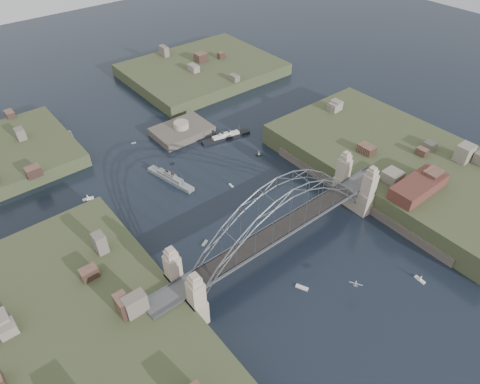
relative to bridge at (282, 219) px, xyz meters
name	(u,v)px	position (x,y,z in m)	size (l,w,h in m)	color
ground	(279,250)	(0.00, 0.00, -12.32)	(500.00, 500.00, 0.00)	black
bridge	(282,219)	(0.00, 0.00, 0.00)	(84.00, 13.80, 24.60)	#4F4F52
shore_west	(90,365)	(-57.32, 0.00, -10.35)	(50.50, 90.00, 12.00)	#3A4326
shore_east	(399,169)	(57.32, 0.00, -10.35)	(50.50, 90.00, 12.00)	#3A4326
headland_ne	(203,73)	(50.00, 110.00, -11.57)	(70.00, 55.00, 9.50)	#3A4326
fort_island	(182,135)	(12.00, 70.00, -12.66)	(22.00, 16.00, 9.40)	#4C433C
wharf_shed	(418,186)	(44.00, -14.00, -2.32)	(20.00, 8.00, 4.00)	#592D26
finger_pier	(442,241)	(39.00, -28.00, -11.62)	(4.00, 22.00, 1.40)	#4F4F52
naval_cruiser_near	(170,178)	(-7.45, 47.16, -11.38)	(7.00, 20.46, 6.10)	gray
naval_cruiser_far	(72,140)	(-24.42, 92.37, -11.58)	(4.07, 14.29, 4.78)	gray
ocean_liner	(226,137)	(23.71, 56.38, -11.55)	(20.34, 6.74, 4.96)	black
aeroplane	(356,284)	(4.08, -23.81, -7.63)	(2.04, 3.00, 0.49)	#B0B1B7
small_boat_a	(205,243)	(-15.41, 15.43, -12.17)	(2.65, 1.89, 0.45)	silver
small_boat_b	(231,186)	(7.09, 31.69, -12.17)	(0.80, 2.08, 0.45)	silver
small_boat_c	(302,288)	(-4.55, -13.79, -12.17)	(2.46, 3.52, 0.45)	silver
small_boat_d	(259,153)	(26.34, 39.51, -11.47)	(2.36, 2.28, 2.38)	silver
small_boat_e	(88,198)	(-33.87, 55.70, -11.66)	(3.71, 1.92, 2.38)	silver
small_boat_f	(172,164)	(-1.83, 55.11, -12.17)	(1.45, 0.66, 0.45)	silver
small_boat_g	(420,278)	(22.03, -31.92, -11.59)	(1.26, 3.20, 2.38)	silver
small_boat_h	(134,143)	(-6.42, 76.13, -12.17)	(1.90, 0.93, 0.45)	silver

